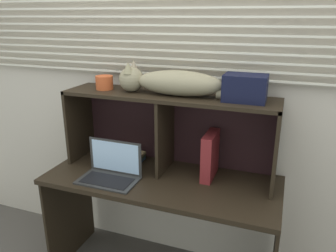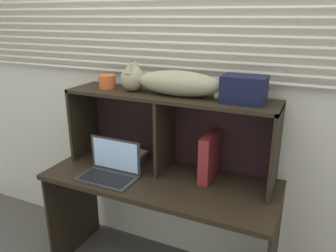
% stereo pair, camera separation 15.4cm
% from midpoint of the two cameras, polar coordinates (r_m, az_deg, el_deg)
% --- Properties ---
extents(back_panel_with_blinds, '(4.40, 0.08, 2.50)m').
position_cam_midpoint_polar(back_panel_with_blinds, '(2.18, 4.31, 6.60)').
color(back_panel_with_blinds, beige).
rests_on(back_panel_with_blinds, ground).
extents(desk, '(1.44, 0.59, 0.75)m').
position_cam_midpoint_polar(desk, '(2.14, 0.63, -12.51)').
color(desk, black).
rests_on(desk, ground).
extents(hutch_shelf_unit, '(1.33, 0.31, 0.50)m').
position_cam_midpoint_polar(hutch_shelf_unit, '(2.07, 2.46, 1.35)').
color(hutch_shelf_unit, black).
rests_on(hutch_shelf_unit, desk).
extents(cat, '(0.88, 0.18, 0.19)m').
position_cam_midpoint_polar(cat, '(1.98, 2.76, 7.52)').
color(cat, gray).
rests_on(cat, hutch_shelf_unit).
extents(laptop, '(0.36, 0.21, 0.23)m').
position_cam_midpoint_polar(laptop, '(2.08, -7.88, -7.38)').
color(laptop, '#2C2C2C').
rests_on(laptop, desk).
extents(binder_upright, '(0.06, 0.23, 0.29)m').
position_cam_midpoint_polar(binder_upright, '(2.03, 9.29, -5.30)').
color(binder_upright, maroon).
rests_on(binder_upright, desk).
extents(book_stack, '(0.19, 0.21, 0.06)m').
position_cam_midpoint_polar(book_stack, '(2.28, -4.92, -5.49)').
color(book_stack, '#355A80').
rests_on(book_stack, desk).
extents(small_basket, '(0.11, 0.11, 0.09)m').
position_cam_midpoint_polar(small_basket, '(2.19, -8.47, 7.59)').
color(small_basket, '#C55128').
rests_on(small_basket, hutch_shelf_unit).
extents(storage_box, '(0.23, 0.16, 0.15)m').
position_cam_midpoint_polar(storage_box, '(1.86, 15.34, 6.13)').
color(storage_box, black).
rests_on(storage_box, hutch_shelf_unit).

